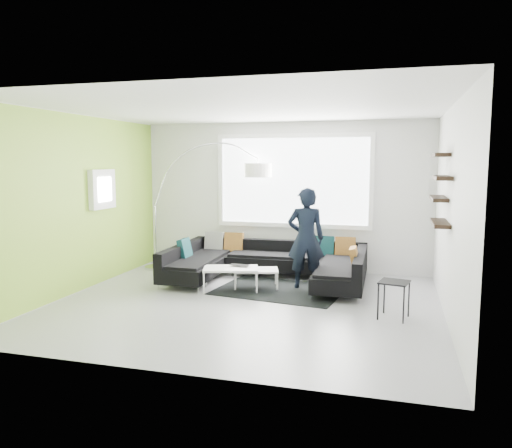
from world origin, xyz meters
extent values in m
plane|color=#929398|center=(0.00, 0.00, 0.00)|extent=(5.50, 5.50, 0.00)
cube|color=silver|center=(0.00, 2.50, 1.40)|extent=(5.50, 0.04, 2.80)
cube|color=silver|center=(0.00, -2.50, 1.40)|extent=(5.50, 0.04, 2.80)
cube|color=silver|center=(-2.75, 0.00, 1.40)|extent=(0.04, 5.00, 2.80)
cube|color=silver|center=(2.75, 0.00, 1.40)|extent=(0.04, 5.00, 2.80)
cube|color=white|center=(0.00, 0.00, 2.80)|extent=(5.50, 5.00, 0.04)
cube|color=#93C638|center=(-2.74, 0.00, 1.40)|extent=(0.01, 5.00, 2.80)
cube|color=white|center=(0.20, 2.46, 1.70)|extent=(2.96, 0.06, 1.68)
cube|color=white|center=(-2.68, 0.60, 1.60)|extent=(0.12, 0.66, 0.66)
cube|color=black|center=(2.64, 0.40, 1.70)|extent=(0.20, 1.24, 0.95)
cube|color=black|center=(-0.01, 1.33, 0.17)|extent=(3.31, 2.09, 0.34)
cube|color=black|center=(-0.01, 1.33, 0.47)|extent=(3.31, 2.09, 0.26)
cube|color=brown|center=(-0.01, 1.33, 0.52)|extent=(2.93, 0.23, 0.36)
cube|color=black|center=(0.31, 0.88, 0.01)|extent=(2.15, 1.69, 0.01)
cube|color=white|center=(-0.28, 0.82, 0.18)|extent=(1.26, 0.95, 0.37)
cube|color=black|center=(2.08, -0.12, 0.25)|extent=(0.43, 0.43, 0.50)
imported|color=black|center=(0.68, 1.16, 0.82)|extent=(0.78, 0.68, 1.65)
imported|color=black|center=(-0.35, 0.79, 0.38)|extent=(0.36, 0.26, 0.03)
camera|label=1|loc=(2.06, -6.77, 2.06)|focal=35.00mm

